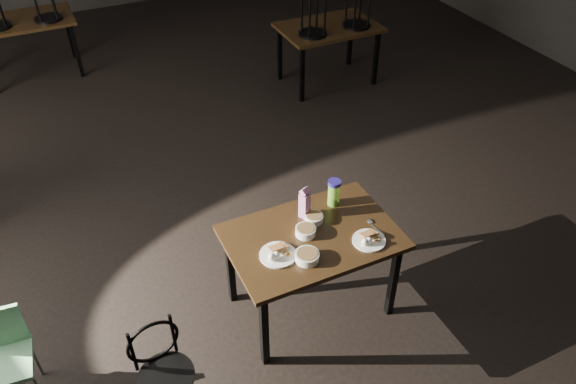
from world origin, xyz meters
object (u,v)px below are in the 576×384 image
bentwood_chair (162,365)px  school_chair (2,352)px  main_table (312,243)px  juice_carton (305,203)px  water_bottle (334,192)px

bentwood_chair → school_chair: (-0.89, 0.52, 0.00)m
main_table → juice_carton: juice_carton is taller
bentwood_chair → school_chair: size_ratio=1.01×
water_bottle → main_table: bearing=-141.4°
main_table → bentwood_chair: size_ratio=1.61×
juice_carton → main_table: bearing=-101.1°
juice_carton → bentwood_chair: size_ratio=0.35×
bentwood_chair → juice_carton: bearing=16.9°
main_table → bentwood_chair: 1.30m
water_bottle → bentwood_chair: size_ratio=0.29×
main_table → water_bottle: water_bottle is taller
juice_carton → water_bottle: juice_carton is taller
water_bottle → bentwood_chair: water_bottle is taller
water_bottle → school_chair: size_ratio=0.29×
water_bottle → school_chair: 2.45m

